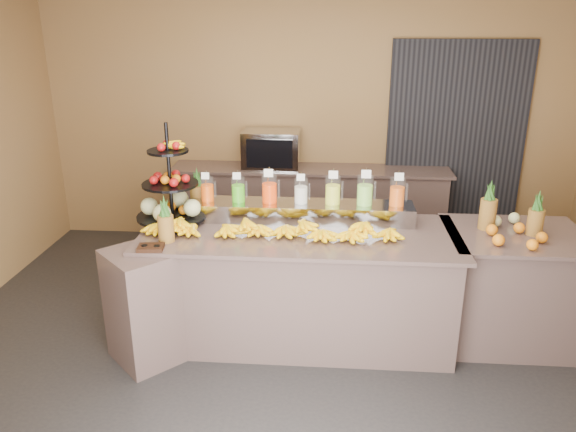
# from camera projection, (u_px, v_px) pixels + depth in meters

# --- Properties ---
(ground) EXTENTS (6.00, 6.00, 0.00)m
(ground) POSITION_uv_depth(u_px,v_px,m) (297.00, 355.00, 4.46)
(ground) COLOR black
(ground) RESTS_ON ground
(room_envelope) EXTENTS (6.04, 5.02, 2.82)m
(room_envelope) POSITION_uv_depth(u_px,v_px,m) (327.00, 102.00, 4.54)
(room_envelope) COLOR olive
(room_envelope) RESTS_ON ground
(buffet_counter) EXTENTS (2.75, 1.25, 0.93)m
(buffet_counter) POSITION_uv_depth(u_px,v_px,m) (285.00, 287.00, 4.55)
(buffet_counter) COLOR #866761
(buffet_counter) RESTS_ON ground
(right_counter) EXTENTS (1.08, 0.88, 0.93)m
(right_counter) POSITION_uv_depth(u_px,v_px,m) (509.00, 287.00, 4.55)
(right_counter) COLOR #866761
(right_counter) RESTS_ON ground
(back_ledge) EXTENTS (3.10, 0.55, 0.93)m
(back_ledge) POSITION_uv_depth(u_px,v_px,m) (310.00, 207.00, 6.40)
(back_ledge) COLOR #866761
(back_ledge) RESTS_ON ground
(pitcher_tray) EXTENTS (1.85, 0.30, 0.15)m
(pitcher_tray) POSITION_uv_depth(u_px,v_px,m) (301.00, 211.00, 4.66)
(pitcher_tray) COLOR gray
(pitcher_tray) RESTS_ON buffet_counter
(juice_pitcher_orange_a) EXTENTS (0.11, 0.11, 0.27)m
(juice_pitcher_orange_a) POSITION_uv_depth(u_px,v_px,m) (207.00, 190.00, 4.66)
(juice_pitcher_orange_a) COLOR silver
(juice_pitcher_orange_a) RESTS_ON pitcher_tray
(juice_pitcher_green) EXTENTS (0.11, 0.12, 0.27)m
(juice_pitcher_green) POSITION_uv_depth(u_px,v_px,m) (238.00, 191.00, 4.64)
(juice_pitcher_green) COLOR silver
(juice_pitcher_green) RESTS_ON pitcher_tray
(juice_pitcher_orange_b) EXTENTS (0.13, 0.13, 0.31)m
(juice_pitcher_orange_b) POSITION_uv_depth(u_px,v_px,m) (269.00, 190.00, 4.61)
(juice_pitcher_orange_b) COLOR silver
(juice_pitcher_orange_b) RESTS_ON pitcher_tray
(juice_pitcher_milk) EXTENTS (0.11, 0.12, 0.27)m
(juice_pitcher_milk) POSITION_uv_depth(u_px,v_px,m) (301.00, 192.00, 4.60)
(juice_pitcher_milk) COLOR silver
(juice_pitcher_milk) RESTS_ON pitcher_tray
(juice_pitcher_lemon) EXTENTS (0.13, 0.13, 0.31)m
(juice_pitcher_lemon) POSITION_uv_depth(u_px,v_px,m) (333.00, 192.00, 4.58)
(juice_pitcher_lemon) COLOR silver
(juice_pitcher_lemon) RESTS_ON pitcher_tray
(juice_pitcher_lime) EXTENTS (0.13, 0.14, 0.32)m
(juice_pitcher_lime) POSITION_uv_depth(u_px,v_px,m) (365.00, 192.00, 4.56)
(juice_pitcher_lime) COLOR silver
(juice_pitcher_lime) RESTS_ON pitcher_tray
(juice_pitcher_orange_c) EXTENTS (0.12, 0.13, 0.30)m
(juice_pitcher_orange_c) POSITION_uv_depth(u_px,v_px,m) (397.00, 193.00, 4.54)
(juice_pitcher_orange_c) COLOR silver
(juice_pitcher_orange_c) RESTS_ON pitcher_tray
(banana_heap) EXTENTS (2.04, 0.18, 0.17)m
(banana_heap) POSITION_uv_depth(u_px,v_px,m) (272.00, 227.00, 4.34)
(banana_heap) COLOR yellow
(banana_heap) RESTS_ON buffet_counter
(fruit_stand) EXTENTS (0.66, 0.66, 0.82)m
(fruit_stand) POSITION_uv_depth(u_px,v_px,m) (176.00, 197.00, 4.58)
(fruit_stand) COLOR black
(fruit_stand) RESTS_ON buffet_counter
(condiment_caddy) EXTENTS (0.20, 0.16, 0.03)m
(condiment_caddy) POSITION_uv_depth(u_px,v_px,m) (151.00, 248.00, 4.10)
(condiment_caddy) COLOR black
(condiment_caddy) RESTS_ON buffet_counter
(pineapple_left_a) EXTENTS (0.12, 0.12, 0.37)m
(pineapple_left_a) POSITION_uv_depth(u_px,v_px,m) (166.00, 225.00, 4.21)
(pineapple_left_a) COLOR brown
(pineapple_left_a) RESTS_ON buffet_counter
(pineapple_left_b) EXTENTS (0.13, 0.13, 0.40)m
(pineapple_left_b) POSITION_uv_depth(u_px,v_px,m) (198.00, 196.00, 4.81)
(pineapple_left_b) COLOR brown
(pineapple_left_b) RESTS_ON buffet_counter
(right_fruit_pile) EXTENTS (0.47, 0.45, 0.25)m
(right_fruit_pile) POSITION_uv_depth(u_px,v_px,m) (512.00, 227.00, 4.31)
(right_fruit_pile) COLOR brown
(right_fruit_pile) RESTS_ON right_counter
(oven_warmer) EXTENTS (0.63, 0.44, 0.41)m
(oven_warmer) POSITION_uv_depth(u_px,v_px,m) (272.00, 149.00, 6.21)
(oven_warmer) COLOR gray
(oven_warmer) RESTS_ON back_ledge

